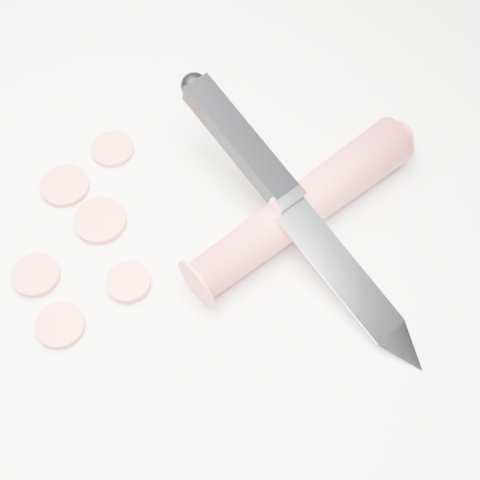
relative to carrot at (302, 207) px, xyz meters
The scene contains 9 objects.
ground 0.11m from the carrot, 146.94° to the right, with size 2.40×2.40×0.00m, color silver.
carrot is the anchor object (origin of this frame).
carrot_slice_0 0.14m from the carrot, 119.39° to the right, with size 0.03×0.03×0.01m, color #E15E43.
carrot_slice_1 0.19m from the carrot, 151.97° to the right, with size 0.04×0.04×0.01m, color #E15E43.
carrot_slice_2 0.15m from the carrot, 141.91° to the right, with size 0.04×0.04×0.01m, color #E15E43.
carrot_slice_3 0.17m from the carrot, 166.47° to the right, with size 0.03×0.03×0.01m, color #E15E43.
carrot_slice_4 0.19m from the carrot, 115.52° to the right, with size 0.03×0.03×0.01m, color #E15E43.
carrot_slice_5 0.20m from the carrot, 128.59° to the right, with size 0.03×0.03×0.01m, color #E15E43.
kitchen_knife 0.03m from the carrot, 61.73° to the right, with size 0.26×0.09×0.08m, color silver, non-canonical shape.
Camera 1 is at (0.21, -0.18, 0.44)m, focal length 50.00 mm.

